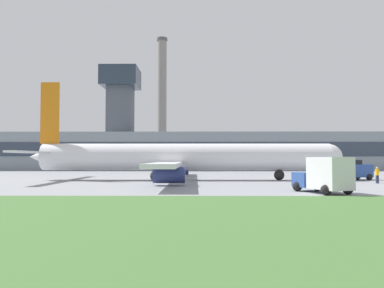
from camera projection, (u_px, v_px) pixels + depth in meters
The scene contains 7 objects.
ground_plane at pixel (212, 180), 41.37m from camera, with size 400.00×400.00×0.00m, color gray.
terminal_building at pixel (199, 149), 78.80m from camera, with size 89.11×15.45×21.57m.
smokestack_left at pixel (162, 102), 106.54m from camera, with size 3.05×3.05×36.85m.
airplane at pixel (181, 158), 41.17m from camera, with size 34.47×31.37×10.85m.
pushback_tug at pixel (353, 171), 41.49m from camera, with size 4.21×3.19×2.23m.
fuel_truck at pixel (324, 176), 25.78m from camera, with size 3.40×4.89×2.49m.
ground_crew_person at pixel (377, 175), 35.89m from camera, with size 0.46×0.46×1.58m.
Camera 1 is at (-1.82, -41.51, 2.42)m, focal length 35.00 mm.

